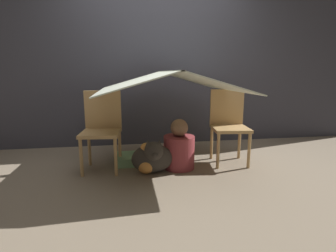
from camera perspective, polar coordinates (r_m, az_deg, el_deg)
ground_plane at (r=2.95m, az=0.54°, el=-9.90°), size 8.80×8.80×0.00m
wall_back at (r=3.98m, az=-2.54°, el=13.96°), size 7.00×0.05×2.50m
chair_left at (r=3.02m, az=-14.22°, el=-0.13°), size 0.45×0.45×0.88m
chair_right at (r=3.25m, az=13.08°, el=0.71°), size 0.46×0.46×0.88m
sheet_canopy at (r=2.92m, az=0.00°, el=9.77°), size 1.50×1.54×0.23m
person_front at (r=3.00m, az=2.43°, el=-4.96°), size 0.35×0.35×0.57m
dog at (r=2.82m, az=-3.37°, el=-6.73°), size 0.45×0.41×0.42m
floor_cushion at (r=3.24m, az=-7.34°, el=-7.07°), size 0.45×0.36×0.10m
plush_toy at (r=2.87m, az=-4.73°, el=-7.61°), size 0.22×0.22×0.34m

